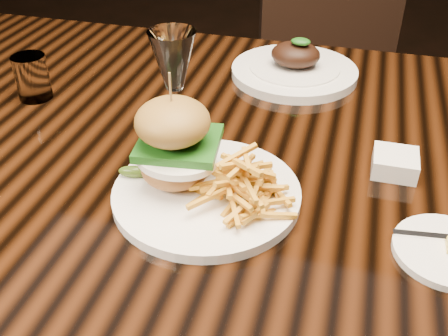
% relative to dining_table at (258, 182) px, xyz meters
% --- Properties ---
extents(dining_table, '(1.60, 0.90, 0.75)m').
position_rel_dining_table_xyz_m(dining_table, '(0.00, 0.00, 0.00)').
color(dining_table, black).
rests_on(dining_table, ground).
extents(burger_plate, '(0.26, 0.26, 0.18)m').
position_rel_dining_table_xyz_m(burger_plate, '(-0.05, -0.16, 0.12)').
color(burger_plate, white).
rests_on(burger_plate, dining_table).
extents(side_saucer, '(0.13, 0.13, 0.02)m').
position_rel_dining_table_xyz_m(side_saucer, '(0.27, -0.19, 0.08)').
color(side_saucer, white).
rests_on(side_saucer, dining_table).
extents(ramekin, '(0.07, 0.07, 0.03)m').
position_rel_dining_table_xyz_m(ramekin, '(0.21, -0.02, 0.09)').
color(ramekin, white).
rests_on(ramekin, dining_table).
extents(wine_glass, '(0.07, 0.07, 0.19)m').
position_rel_dining_table_xyz_m(wine_glass, '(-0.13, -0.04, 0.22)').
color(wine_glass, white).
rests_on(wine_glass, dining_table).
extents(water_tumbler, '(0.06, 0.06, 0.08)m').
position_rel_dining_table_xyz_m(water_tumbler, '(-0.44, 0.05, 0.12)').
color(water_tumbler, white).
rests_on(water_tumbler, dining_table).
extents(far_dish, '(0.25, 0.25, 0.08)m').
position_rel_dining_table_xyz_m(far_dish, '(0.01, 0.27, 0.09)').
color(far_dish, white).
rests_on(far_dish, dining_table).
extents(chair_far, '(0.59, 0.59, 0.95)m').
position_rel_dining_table_xyz_m(chair_far, '(0.07, 0.89, -0.13)').
color(chair_far, black).
rests_on(chair_far, ground).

